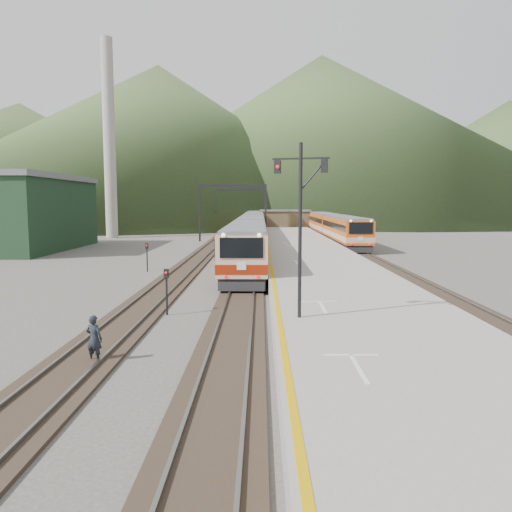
{
  "coord_description": "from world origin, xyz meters",
  "views": [
    {
      "loc": [
        1.14,
        -15.14,
        5.49
      ],
      "look_at": [
        0.82,
        17.17,
        2.0
      ],
      "focal_mm": 35.0,
      "sensor_mm": 36.0,
      "label": 1
    }
  ],
  "objects_px": {
    "second_train": "(333,226)",
    "signal_mast": "(300,212)",
    "main_train": "(253,226)",
    "worker": "(94,339)"
  },
  "relations": [
    {
      "from": "worker",
      "to": "signal_mast",
      "type": "bearing_deg",
      "value": -143.98
    },
    {
      "from": "main_train",
      "to": "second_train",
      "type": "height_order",
      "value": "main_train"
    },
    {
      "from": "main_train",
      "to": "second_train",
      "type": "bearing_deg",
      "value": 2.54
    },
    {
      "from": "main_train",
      "to": "worker",
      "type": "bearing_deg",
      "value": -94.76
    },
    {
      "from": "second_train",
      "to": "signal_mast",
      "type": "height_order",
      "value": "signal_mast"
    },
    {
      "from": "second_train",
      "to": "worker",
      "type": "relative_size",
      "value": 24.63
    },
    {
      "from": "second_train",
      "to": "signal_mast",
      "type": "xyz_separation_m",
      "value": [
        -8.85,
        -52.94,
        3.06
      ]
    },
    {
      "from": "second_train",
      "to": "signal_mast",
      "type": "relative_size",
      "value": 6.06
    },
    {
      "from": "signal_mast",
      "to": "worker",
      "type": "distance_m",
      "value": 8.79
    },
    {
      "from": "main_train",
      "to": "signal_mast",
      "type": "xyz_separation_m",
      "value": [
        2.65,
        -52.43,
        2.99
      ]
    }
  ]
}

